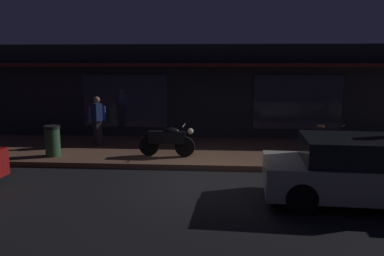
{
  "coord_description": "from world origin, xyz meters",
  "views": [
    {
      "loc": [
        0.34,
        -9.45,
        3.02
      ],
      "look_at": [
        -0.49,
        2.4,
        0.95
      ],
      "focal_mm": 36.5,
      "sensor_mm": 36.0,
      "label": 1
    }
  ],
  "objects_px": {
    "trash_bin": "(53,141)",
    "parked_car_far": "(360,171)",
    "bicycle_parked": "(328,142)",
    "motorcycle": "(168,140)",
    "person_photographer": "(97,120)"
  },
  "relations": [
    {
      "from": "bicycle_parked",
      "to": "trash_bin",
      "type": "height_order",
      "value": "trash_bin"
    },
    {
      "from": "motorcycle",
      "to": "trash_bin",
      "type": "distance_m",
      "value": 3.49
    },
    {
      "from": "motorcycle",
      "to": "trash_bin",
      "type": "bearing_deg",
      "value": -176.15
    },
    {
      "from": "bicycle_parked",
      "to": "person_photographer",
      "type": "distance_m",
      "value": 7.56
    },
    {
      "from": "bicycle_parked",
      "to": "motorcycle",
      "type": "bearing_deg",
      "value": -171.36
    },
    {
      "from": "trash_bin",
      "to": "parked_car_far",
      "type": "relative_size",
      "value": 0.22
    },
    {
      "from": "motorcycle",
      "to": "trash_bin",
      "type": "height_order",
      "value": "motorcycle"
    },
    {
      "from": "motorcycle",
      "to": "parked_car_far",
      "type": "relative_size",
      "value": 0.41
    },
    {
      "from": "motorcycle",
      "to": "person_photographer",
      "type": "relative_size",
      "value": 1.02
    },
    {
      "from": "bicycle_parked",
      "to": "trash_bin",
      "type": "relative_size",
      "value": 1.55
    },
    {
      "from": "person_photographer",
      "to": "motorcycle",
      "type": "bearing_deg",
      "value": -27.68
    },
    {
      "from": "bicycle_parked",
      "to": "trash_bin",
      "type": "distance_m",
      "value": 8.48
    },
    {
      "from": "parked_car_far",
      "to": "motorcycle",
      "type": "bearing_deg",
      "value": 144.61
    },
    {
      "from": "motorcycle",
      "to": "trash_bin",
      "type": "xyz_separation_m",
      "value": [
        -3.48,
        -0.23,
        -0.03
      ]
    },
    {
      "from": "motorcycle",
      "to": "parked_car_far",
      "type": "xyz_separation_m",
      "value": [
        4.54,
        -3.22,
        0.06
      ]
    }
  ]
}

